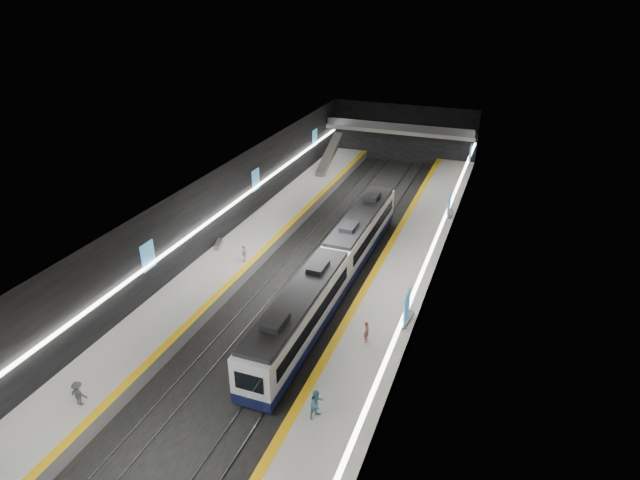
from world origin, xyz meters
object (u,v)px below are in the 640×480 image
at_px(passenger_left_b, 78,394).
at_px(train, 334,267).
at_px(bench_left_far, 219,244).
at_px(bench_right_far, 450,214).
at_px(bench_right_near, 406,319).
at_px(passenger_left_a, 244,254).
at_px(passenger_right_b, 317,404).
at_px(passenger_right_a, 367,332).
at_px(escalator, 330,154).

bearing_deg(passenger_left_b, train, -120.36).
relative_size(bench_left_far, bench_right_far, 0.99).
relative_size(bench_right_near, bench_right_far, 1.06).
relative_size(bench_right_far, passenger_left_a, 1.13).
distance_m(passenger_left_a, passenger_left_b, 18.94).
bearing_deg(passenger_left_a, passenger_right_b, 30.84).
bearing_deg(bench_right_near, passenger_right_a, -115.74).
bearing_deg(bench_left_far, passenger_left_b, -101.27).
xyz_separation_m(escalator, bench_left_far, (-2.00, -24.81, -1.68)).
xyz_separation_m(bench_right_near, bench_right_far, (0.11, 20.45, -0.01)).
distance_m(train, passenger_left_b, 20.90).
bearing_deg(passenger_right_a, train, 32.27).
bearing_deg(passenger_left_a, bench_right_far, 127.87).
height_order(escalator, passenger_right_b, escalator).
bearing_deg(bench_right_near, passenger_right_b, -96.80).
distance_m(bench_left_far, passenger_left_a, 4.06).
relative_size(bench_right_near, passenger_right_b, 1.02).
height_order(escalator, passenger_left_b, escalator).
distance_m(passenger_right_a, passenger_right_b, 7.79).
distance_m(train, passenger_right_b, 15.38).
bearing_deg(passenger_right_a, bench_left_far, 60.01).
bearing_deg(passenger_right_b, bench_right_far, 23.18).
bearing_deg(passenger_left_a, passenger_left_b, -11.41).
bearing_deg(passenger_left_a, passenger_right_a, 52.28).
height_order(bench_right_far, passenger_left_b, passenger_left_b).
relative_size(passenger_right_a, passenger_right_b, 0.83).
bearing_deg(escalator, bench_right_near, -61.06).
height_order(train, bench_left_far, train).
height_order(passenger_right_b, passenger_left_a, passenger_right_b).
height_order(bench_right_far, passenger_left_a, passenger_left_a).
xyz_separation_m(train, bench_right_far, (7.00, 16.59, -0.98)).
xyz_separation_m(bench_right_far, passenger_left_b, (-16.14, -35.38, 0.59)).
xyz_separation_m(bench_left_far, passenger_right_a, (16.81, -8.93, 0.56)).
distance_m(escalator, passenger_right_a, 36.87).
relative_size(train, bench_left_far, 17.06).
distance_m(passenger_right_b, passenger_left_a, 19.50).
distance_m(bench_right_near, passenger_left_a, 15.79).
relative_size(train, passenger_left_a, 19.13).
relative_size(bench_right_near, passenger_left_b, 1.17).
bearing_deg(bench_left_far, train, -28.03).
height_order(bench_right_near, passenger_left_a, passenger_left_a).
height_order(train, passenger_left_b, train).
bearing_deg(passenger_right_a, passenger_left_b, 128.04).
bearing_deg(passenger_right_a, passenger_right_b, 173.06).
distance_m(escalator, passenger_right_b, 43.86).
xyz_separation_m(passenger_right_a, passenger_left_b, (-13.95, -11.73, 0.03)).
xyz_separation_m(escalator, passenger_left_a, (1.63, -26.55, -1.11)).
height_order(bench_left_far, bench_right_near, bench_right_near).
bearing_deg(bench_right_far, passenger_right_a, -96.70).
distance_m(passenger_right_a, passenger_left_a, 15.02).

